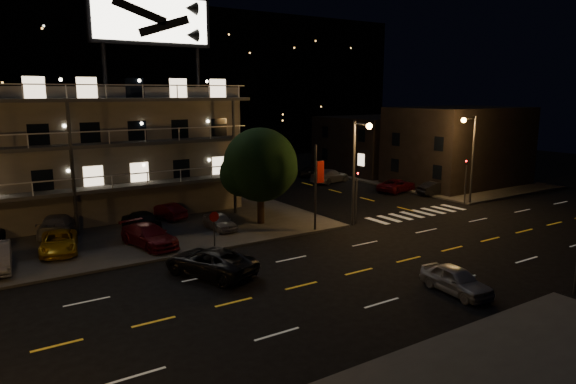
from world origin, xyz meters
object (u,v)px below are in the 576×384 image
tree (260,167)px  lot_car_4 (220,221)px  road_car_east (456,280)px  lot_car_2 (59,242)px  lot_car_7 (57,225)px  road_car_west (210,262)px  side_car_0 (437,188)px

tree → lot_car_4: (-3.44, 0.01, -3.76)m
road_car_east → lot_car_2: bearing=136.9°
lot_car_2 → road_car_east: size_ratio=1.15×
tree → lot_car_7: tree is taller
lot_car_4 → road_car_west: bearing=-119.7°
road_car_west → road_car_east: bearing=112.1°
road_car_west → lot_car_7: bearing=-89.1°
lot_car_2 → road_car_west: road_car_west is taller
lot_car_7 → road_car_east: bearing=142.7°
road_car_west → tree: bearing=-157.8°
lot_car_4 → road_car_east: 18.02m
tree → side_car_0: tree is taller
lot_car_2 → lot_car_4: 10.90m
lot_car_7 → road_car_east: lot_car_7 is taller
lot_car_4 → side_car_0: lot_car_4 is taller
lot_car_7 → side_car_0: 34.69m
lot_car_2 → road_car_west: bearing=-41.9°
road_car_east → lot_car_7: bearing=129.8°
lot_car_2 → road_car_west: (6.43, -8.62, -0.02)m
lot_car_4 → side_car_0: bearing=0.5°
tree → lot_car_2: (-14.33, 0.56, -3.73)m
lot_car_4 → side_car_0: size_ratio=0.88×
lot_car_4 → lot_car_7: 11.36m
tree → lot_car_2: size_ratio=1.59×
lot_car_7 → road_car_west: 14.16m
lot_car_4 → side_car_0: 24.15m
road_car_east → road_car_west: 13.21m
road_car_east → lot_car_4: bearing=111.3°
lot_car_4 → side_car_0: (24.15, 0.53, -0.09)m
lot_car_7 → road_car_west: (5.81, -12.92, -0.13)m
lot_car_2 → lot_car_4: lot_car_2 is taller
lot_car_2 → lot_car_4: (10.89, -0.55, -0.04)m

